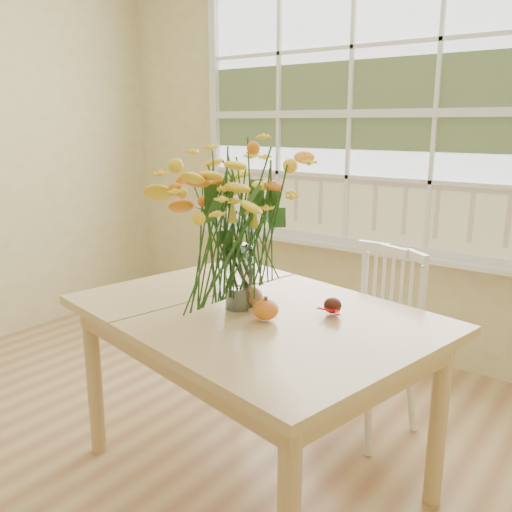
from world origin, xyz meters
The scene contains 8 objects.
wall_back centered at (0.00, 2.25, 1.35)m, with size 4.00×0.02×2.70m, color #D0C585.
window centered at (0.00, 2.21, 1.53)m, with size 2.42×0.12×1.74m.
dining_table centered at (0.40, 0.66, 0.67)m, with size 1.58×1.26×0.76m.
windsor_chair centered at (0.64, 1.36, 0.50)m, with size 0.51×0.50×0.89m.
flower_vase centered at (0.34, 0.65, 1.15)m, with size 0.54×0.54×0.65m.
pumpkin centered at (0.51, 0.59, 0.80)m, with size 0.10×0.10×0.08m, color orange.
turkey_figurine centered at (0.40, 0.67, 0.81)m, with size 0.12×0.11×0.12m.
dark_gourd centered at (0.68, 0.81, 0.79)m, with size 0.13×0.12×0.06m.
Camera 1 is at (1.65, -0.99, 1.49)m, focal length 38.00 mm.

